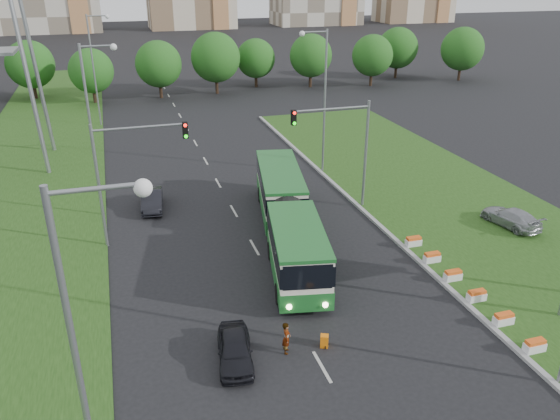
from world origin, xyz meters
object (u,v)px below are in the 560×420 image
object	(u,v)px
car_left_near	(235,349)
car_median	(511,217)
traffic_mast_median	(346,139)
car_left_far	(152,200)
pedestrian	(286,338)
articulated_bus	(285,215)
traffic_mast_left	(124,165)
shopping_trolley	(324,341)

from	to	relation	value
car_left_near	car_median	bearing A→B (deg)	29.91
car_left_near	traffic_mast_median	bearing A→B (deg)	60.59
car_left_far	pedestrian	xyz separation A→B (m)	(4.45, -18.77, 0.11)
articulated_bus	car_left_far	bearing A→B (deg)	146.30
car_median	car_left_near	bearing A→B (deg)	10.23
traffic_mast_left	car_left_near	distance (m)	14.75
articulated_bus	pedestrian	world-z (taller)	articulated_bus
traffic_mast_median	car_left_near	xyz separation A→B (m)	(-11.40, -14.46, -4.70)
traffic_mast_median	shopping_trolley	bearing A→B (deg)	-116.00
traffic_mast_median	shopping_trolley	xyz separation A→B (m)	(-7.17, -14.70, -5.03)
car_median	pedestrian	xyz separation A→B (m)	(-18.75, -8.23, 0.02)
traffic_mast_median	car_left_far	xyz separation A→B (m)	(-13.45, 4.22, -4.66)
articulated_bus	shopping_trolley	size ratio (longest dim) A/B	27.83
traffic_mast_left	shopping_trolley	xyz separation A→B (m)	(7.99, -13.70, -5.03)
articulated_bus	car_left_far	size ratio (longest dim) A/B	4.26
traffic_mast_median	car_median	distance (m)	12.49
shopping_trolley	car_left_far	bearing A→B (deg)	132.29
traffic_mast_median	car_median	xyz separation A→B (m)	(9.76, -6.31, -4.57)
car_left_near	car_left_far	xyz separation A→B (m)	(-2.04, 18.68, 0.04)
traffic_mast_left	shopping_trolley	bearing A→B (deg)	-59.74
traffic_mast_left	car_left_far	world-z (taller)	traffic_mast_left
articulated_bus	car_left_near	size ratio (longest dim) A/B	4.71
car_left_far	articulated_bus	bearing A→B (deg)	-38.55
traffic_mast_left	car_median	size ratio (longest dim) A/B	1.84
pedestrian	traffic_mast_median	bearing A→B (deg)	-11.79
traffic_mast_left	car_left_far	size ratio (longest dim) A/B	1.91
car_left_near	car_left_far	size ratio (longest dim) A/B	0.91
shopping_trolley	articulated_bus	bearing A→B (deg)	106.05
car_median	traffic_mast_left	bearing A→B (deg)	-22.87
pedestrian	shopping_trolley	distance (m)	1.90
articulated_bus	car_median	world-z (taller)	articulated_bus
car_left_near	shopping_trolley	size ratio (longest dim) A/B	5.91
traffic_mast_median	pedestrian	distance (m)	17.69
car_left_far	car_median	size ratio (longest dim) A/B	0.96
car_left_near	car_median	xyz separation A→B (m)	(21.16, 8.15, 0.13)
car_left_far	car_median	distance (m)	25.48
car_left_far	car_median	bearing A→B (deg)	-18.06
car_median	shopping_trolley	size ratio (longest dim) A/B	6.78
pedestrian	traffic_mast_left	bearing A→B (deg)	44.41
car_left_near	shopping_trolley	xyz separation A→B (m)	(4.24, -0.23, -0.33)
traffic_mast_left	car_median	bearing A→B (deg)	-12.03
shopping_trolley	pedestrian	bearing A→B (deg)	-160.79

